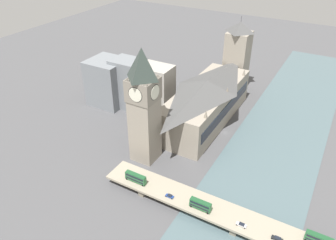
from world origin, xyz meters
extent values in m
plane|color=#4C4C4F|center=(0.00, 0.00, 0.00)|extent=(600.00, 600.00, 0.00)
cube|color=#4C6066|center=(-32.75, 0.00, 0.15)|extent=(53.49, 360.00, 0.30)
cube|color=gray|center=(17.76, -8.00, 11.97)|extent=(29.52, 87.71, 23.93)
cube|color=black|center=(2.85, -8.00, 13.16)|extent=(0.40, 80.70, 7.18)
pyramid|color=#4C4C4C|center=(17.76, -8.00, 27.06)|extent=(28.93, 85.96, 6.25)
cone|color=gray|center=(4.00, -41.33, 26.43)|extent=(2.20, 2.20, 5.00)
cone|color=gray|center=(4.00, -8.00, 26.43)|extent=(2.20, 2.20, 5.00)
cone|color=gray|center=(4.00, 25.33, 26.43)|extent=(2.20, 2.20, 5.00)
cube|color=gray|center=(31.16, 46.66, 25.24)|extent=(13.61, 13.61, 50.49)
cube|color=gray|center=(31.16, 46.66, 44.37)|extent=(14.42, 14.42, 12.25)
cylinder|color=black|center=(24.19, 46.66, 44.37)|extent=(0.50, 8.39, 8.39)
cylinder|color=silver|center=(24.05, 46.66, 44.37)|extent=(0.62, 7.77, 7.77)
cylinder|color=black|center=(38.14, 46.66, 44.37)|extent=(0.50, 8.39, 8.39)
cylinder|color=silver|center=(38.28, 46.66, 44.37)|extent=(0.62, 7.77, 7.77)
cylinder|color=black|center=(31.16, 39.68, 44.37)|extent=(8.39, 0.50, 8.39)
cylinder|color=silver|center=(31.16, 39.54, 44.37)|extent=(7.77, 0.62, 7.77)
cylinder|color=black|center=(31.16, 53.64, 44.37)|extent=(8.39, 0.50, 8.39)
cylinder|color=silver|center=(31.16, 53.78, 44.37)|extent=(7.77, 0.62, 7.77)
pyramid|color=#2D3833|center=(31.16, 46.66, 58.66)|extent=(13.88, 13.88, 16.34)
cube|color=gray|center=(17.76, -64.38, 23.52)|extent=(17.05, 17.05, 47.04)
pyramid|color=#4C4C4C|center=(17.76, -64.38, 50.88)|extent=(17.05, 17.05, 7.67)
cylinder|color=#333338|center=(17.76, -64.38, 56.71)|extent=(0.30, 0.30, 4.00)
cube|color=gray|center=(-32.75, 68.93, 1.98)|extent=(3.00, 12.70, 3.96)
cube|color=gray|center=(15.90, 68.93, 1.98)|extent=(3.00, 12.70, 3.96)
cube|color=gray|center=(-32.75, 68.93, 4.56)|extent=(138.99, 14.94, 1.20)
cube|color=#235B33|center=(-15.48, 72.30, 6.61)|extent=(10.41, 2.48, 1.98)
cube|color=black|center=(-15.48, 72.30, 7.01)|extent=(9.37, 2.54, 0.87)
cube|color=#235B33|center=(-15.48, 72.30, 8.77)|extent=(10.20, 2.48, 2.33)
cube|color=black|center=(-15.48, 72.30, 8.88)|extent=(9.37, 2.54, 1.12)
cube|color=#1E4E2B|center=(-15.48, 72.30, 10.01)|extent=(10.10, 2.35, 0.16)
cylinder|color=black|center=(-11.20, 71.18, 5.73)|extent=(1.15, 0.28, 1.15)
cylinder|color=black|center=(-11.20, 73.43, 5.73)|extent=(1.15, 0.28, 1.15)
cylinder|color=black|center=(-19.65, 71.18, 5.73)|extent=(1.15, 0.28, 1.15)
cylinder|color=black|center=(-19.65, 73.43, 5.73)|extent=(1.15, 0.28, 1.15)
cube|color=#235B33|center=(-65.79, 65.34, 8.66)|extent=(10.74, 2.52, 2.27)
cube|color=black|center=(-65.79, 65.34, 8.77)|extent=(9.86, 2.58, 1.09)
cube|color=#1E4E2B|center=(-65.79, 65.34, 9.87)|extent=(10.63, 2.40, 0.16)
cylinder|color=black|center=(-61.17, 64.19, 5.70)|extent=(1.07, 0.28, 1.07)
cylinder|color=black|center=(-61.17, 66.50, 5.70)|extent=(1.07, 0.28, 1.07)
cube|color=#235B33|center=(20.86, 71.83, 6.59)|extent=(11.69, 2.50, 2.00)
cube|color=black|center=(20.86, 71.83, 6.99)|extent=(10.52, 2.56, 0.88)
cube|color=#235B33|center=(20.86, 71.83, 8.76)|extent=(11.45, 2.50, 2.35)
cube|color=black|center=(20.86, 71.83, 8.88)|extent=(10.52, 2.56, 1.13)
cube|color=#1E4E2B|center=(20.86, 71.83, 10.02)|extent=(11.34, 2.37, 0.16)
cylinder|color=black|center=(25.85, 70.69, 5.69)|extent=(1.06, 0.28, 1.06)
cylinder|color=black|center=(25.85, 72.97, 5.69)|extent=(1.06, 0.28, 1.06)
cylinder|color=black|center=(15.97, 70.69, 5.69)|extent=(1.06, 0.28, 1.06)
cylinder|color=black|center=(15.97, 72.97, 5.69)|extent=(1.06, 0.28, 1.06)
cube|color=navy|center=(0.57, 72.74, 5.68)|extent=(4.10, 1.73, 0.57)
cube|color=black|center=(0.44, 72.74, 6.24)|extent=(2.13, 1.56, 0.55)
cylinder|color=black|center=(2.17, 71.96, 5.48)|extent=(0.64, 0.22, 0.64)
cylinder|color=black|center=(2.17, 73.51, 5.48)|extent=(0.64, 0.22, 0.64)
cylinder|color=black|center=(-1.04, 71.96, 5.48)|extent=(0.64, 0.22, 0.64)
cylinder|color=black|center=(-1.04, 73.51, 5.48)|extent=(0.64, 0.22, 0.64)
cube|color=black|center=(-50.71, 71.86, 5.74)|extent=(4.80, 1.74, 0.68)
cube|color=black|center=(-50.85, 71.86, 6.32)|extent=(2.49, 1.56, 0.47)
cylinder|color=black|center=(-48.78, 71.08, 5.50)|extent=(0.67, 0.22, 0.67)
cylinder|color=black|center=(-48.78, 72.63, 5.50)|extent=(0.67, 0.22, 0.67)
cylinder|color=black|center=(-52.63, 71.08, 5.50)|extent=(0.67, 0.22, 0.67)
cube|color=silver|center=(-35.26, 72.25, 5.71)|extent=(4.64, 1.75, 0.62)
cube|color=black|center=(-35.40, 72.25, 6.24)|extent=(2.41, 1.57, 0.44)
cylinder|color=black|center=(-33.40, 71.47, 5.49)|extent=(0.66, 0.22, 0.66)
cylinder|color=black|center=(-33.40, 73.03, 5.49)|extent=(0.66, 0.22, 0.66)
cylinder|color=black|center=(-37.13, 71.47, 5.49)|extent=(0.66, 0.22, 0.66)
cylinder|color=black|center=(-37.13, 73.03, 5.49)|extent=(0.66, 0.22, 0.66)
cube|color=slate|center=(91.16, 3.81, 16.93)|extent=(26.23, 25.27, 33.85)
cube|color=slate|center=(75.71, 0.82, 18.09)|extent=(20.89, 17.67, 36.18)
cube|color=#A39E93|center=(58.50, -9.95, 15.51)|extent=(23.41, 17.35, 31.01)
camera|label=1|loc=(-55.46, 172.66, 120.51)|focal=35.00mm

